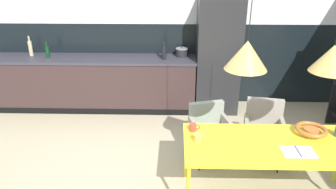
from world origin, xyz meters
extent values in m
cube|color=black|center=(0.00, 2.77, 0.71)|extent=(6.56, 0.12, 1.43)
cube|color=#342525|center=(-1.34, 2.41, 0.44)|extent=(3.57, 0.60, 0.87)
cube|color=#33313B|center=(-1.34, 2.41, 0.89)|extent=(3.60, 0.63, 0.04)
cube|color=black|center=(-1.34, 2.11, 0.05)|extent=(3.57, 0.01, 0.10)
cube|color=#232326|center=(0.82, 2.41, 0.95)|extent=(0.71, 0.60, 1.89)
cube|color=yellow|center=(1.14, 0.07, 0.71)|extent=(1.85, 0.81, 0.03)
cylinder|color=gold|center=(0.26, 0.44, 0.35)|extent=(0.04, 0.04, 0.69)
cube|color=gray|center=(1.24, 0.80, 0.41)|extent=(0.56, 0.54, 0.06)
cube|color=gray|center=(1.27, 0.99, 0.63)|extent=(0.46, 0.16, 0.37)
cube|color=gray|center=(1.45, 0.76, 0.51)|extent=(0.12, 0.42, 0.14)
cube|color=gray|center=(1.02, 0.84, 0.51)|extent=(0.12, 0.42, 0.14)
cylinder|color=black|center=(1.40, 0.57, 0.19)|extent=(0.02, 0.02, 0.38)
cylinder|color=black|center=(1.01, 0.65, 0.19)|extent=(0.02, 0.02, 0.38)
cylinder|color=black|center=(1.47, 0.95, 0.19)|extent=(0.02, 0.02, 0.38)
cylinder|color=black|center=(1.07, 1.02, 0.19)|extent=(0.02, 0.02, 0.38)
cylinder|color=black|center=(1.43, 0.76, 0.01)|extent=(0.09, 0.41, 0.02)
cylinder|color=black|center=(1.04, 0.83, 0.01)|extent=(0.09, 0.41, 0.02)
cube|color=gray|center=(0.58, 0.83, 0.40)|extent=(0.58, 0.56, 0.06)
cube|color=gray|center=(0.53, 1.03, 0.58)|extent=(0.46, 0.19, 0.31)
cube|color=gray|center=(0.79, 0.89, 0.50)|extent=(0.15, 0.41, 0.14)
cube|color=gray|center=(0.36, 0.78, 0.50)|extent=(0.15, 0.41, 0.14)
cylinder|color=black|center=(0.82, 0.70, 0.18)|extent=(0.02, 0.02, 0.37)
cylinder|color=black|center=(0.43, 0.60, 0.18)|extent=(0.02, 0.02, 0.37)
cylinder|color=black|center=(0.73, 1.07, 0.18)|extent=(0.02, 0.02, 0.37)
cylinder|color=black|center=(0.34, 0.97, 0.18)|extent=(0.02, 0.02, 0.37)
cylinder|color=black|center=(0.77, 0.88, 0.01)|extent=(0.12, 0.41, 0.02)
cylinder|color=black|center=(0.38, 0.78, 0.01)|extent=(0.12, 0.41, 0.02)
cylinder|color=#B2662D|center=(1.56, 0.27, 0.76)|extent=(0.16, 0.16, 0.06)
torus|color=#B3612A|center=(1.56, 0.27, 0.78)|extent=(0.33, 0.33, 0.05)
cube|color=white|center=(1.23, -0.09, 0.73)|extent=(0.16, 0.20, 0.01)
cube|color=white|center=(1.39, -0.09, 0.73)|extent=(0.16, 0.20, 0.01)
cube|color=#334C8C|center=(1.31, -0.09, 0.74)|extent=(0.01, 0.21, 0.00)
cylinder|color=#B23D33|center=(0.31, 0.31, 0.77)|extent=(0.08, 0.08, 0.08)
torus|color=#B23D33|center=(0.36, 0.31, 0.77)|extent=(0.06, 0.01, 0.06)
cylinder|color=gold|center=(0.36, 0.08, 0.77)|extent=(0.09, 0.09, 0.09)
torus|color=gold|center=(0.42, 0.08, 0.77)|extent=(0.06, 0.01, 0.06)
cylinder|color=black|center=(0.22, 2.54, 0.98)|extent=(0.20, 0.20, 0.13)
cylinder|color=gray|center=(0.22, 2.54, 1.05)|extent=(0.21, 0.21, 0.01)
sphere|color=black|center=(0.22, 2.54, 1.07)|extent=(0.02, 0.02, 0.02)
cylinder|color=tan|center=(-2.37, 2.51, 1.04)|extent=(0.07, 0.07, 0.25)
cylinder|color=tan|center=(-2.37, 2.51, 1.21)|extent=(0.03, 0.03, 0.09)
cylinder|color=#0F3319|center=(-2.04, 2.41, 1.01)|extent=(0.07, 0.07, 0.20)
cylinder|color=#0F3319|center=(-2.04, 2.41, 1.15)|extent=(0.03, 0.03, 0.08)
cylinder|color=black|center=(-0.07, 2.36, 1.03)|extent=(0.08, 0.08, 0.24)
cylinder|color=black|center=(-0.07, 2.36, 1.19)|extent=(0.04, 0.04, 0.07)
cone|color=tan|center=(0.77, 0.12, 1.63)|extent=(0.40, 0.40, 0.27)
cone|color=tan|center=(1.51, 0.05, 1.62)|extent=(0.37, 0.37, 0.25)
camera|label=1|loc=(0.13, -2.68, 2.42)|focal=33.67mm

